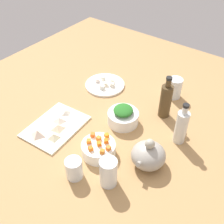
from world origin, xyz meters
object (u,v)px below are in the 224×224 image
Objects in this scene: bowl_greens at (123,118)px; drinking_glass_0 at (108,172)px; bowl_carrots at (99,149)px; drinking_glass_1 at (175,88)px; cutting_board at (56,126)px; bottle_1 at (166,100)px; drinking_glass_2 at (74,169)px; bottle_0 at (181,126)px; plate_tofu at (105,85)px; teapot at (148,155)px.

drinking_glass_0 is (32.44, 15.65, 3.32)cm from bowl_greens.
bowl_carrots is 58.10cm from drinking_glass_1.
bottle_1 reaches higher than cutting_board.
drinking_glass_2 is (5.78, -13.01, -1.84)cm from drinking_glass_0.
drinking_glass_1 is 1.23× the size of drinking_glass_2.
bottle_1 is 18.05cm from drinking_glass_1.
bowl_greens is 1.18× the size of drinking_glass_0.
bowl_greens is 36.17cm from drinking_glass_0.
drinking_glass_1 is at bearing 172.70° from bowl_carrots.
drinking_glass_2 reaches higher than bowl_greens.
bowl_carrots is 0.69× the size of bottle_0.
bowl_greens is 1.02× the size of bowl_carrots.
drinking_glass_0 is at bearing 39.09° from plate_tofu.
bottle_1 is at bearing 86.43° from plate_tofu.
bottle_1 is at bearing -163.17° from teapot.
bottle_1 is 2.02× the size of drinking_glass_1.
bottle_0 is (-28.46, 24.82, 6.03)cm from bowl_carrots.
drinking_glass_2 is at bearing 3.94° from bowl_greens.
plate_tofu is at bearing -104.68° from bottle_0.
cutting_board is at bearing -80.97° from teapot.
plate_tofu is 2.00× the size of drinking_glass_1.
drinking_glass_0 reaches higher than cutting_board.
bottle_0 is 18.52cm from bottle_1.
bowl_greens is 0.66× the size of bottle_1.
drinking_glass_1 reaches higher than bowl_carrots.
bottle_0 is at bearing 167.49° from teapot.
cutting_board is at bearing -119.88° from drinking_glass_2.
drinking_glass_2 is (55.43, -10.91, -4.97)cm from bottle_1.
drinking_glass_1 is at bearing -175.50° from drinking_glass_0.
bottle_1 is (-11.78, -14.28, 0.64)cm from bottle_0.
drinking_glass_0 is 1.13× the size of drinking_glass_1.
plate_tofu is 41.35cm from bottle_1.
bottle_1 is (2.51, 40.27, 9.05)cm from plate_tofu.
cutting_board is 1.29× the size of plate_tofu.
drinking_glass_2 is (38.23, 2.64, 1.48)cm from bowl_greens.
teapot is at bearing 16.83° from bottle_1.
bottle_1 is (-40.23, 10.55, 6.67)cm from bowl_carrots.
cutting_board is at bearing -90.87° from bowl_carrots.
teapot is at bearing 55.23° from plate_tofu.
bottle_1 reaches higher than plate_tofu.
bottle_1 reaches higher than bowl_carrots.
bottle_0 is (-28.04, 52.37, 8.51)cm from cutting_board.
drinking_glass_0 reaches higher than plate_tofu.
bowl_greens reaches higher than plate_tofu.
drinking_glass_1 is (-49.54, -12.91, 0.13)cm from teapot.
drinking_glass_2 is (57.94, 29.36, 4.08)cm from plate_tofu.
teapot is 51.20cm from drinking_glass_1.
teapot is (-7.60, 47.84, 5.12)cm from cutting_board.
cutting_board is at bearing 2.94° from plate_tofu.
plate_tofu is 57.01cm from bottle_0.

